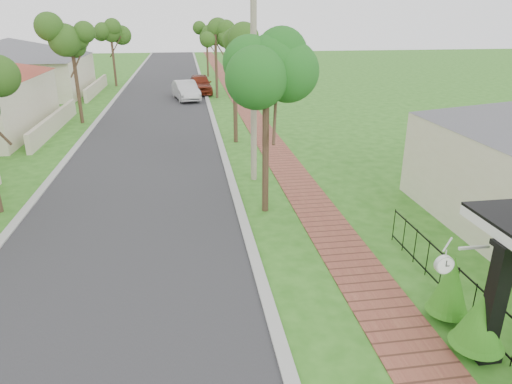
{
  "coord_description": "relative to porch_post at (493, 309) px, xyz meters",
  "views": [
    {
      "loc": [
        -0.96,
        -7.47,
        6.28
      ],
      "look_at": [
        0.88,
        4.72,
        1.5
      ],
      "focal_mm": 32.0,
      "sensor_mm": 36.0,
      "label": 1
    }
  ],
  "objects": [
    {
      "name": "ground",
      "position": [
        -4.55,
        1.0,
        -1.12
      ],
      "size": [
        160.0,
        160.0,
        0.0
      ],
      "primitive_type": "plane",
      "color": "#286217",
      "rests_on": "ground"
    },
    {
      "name": "road",
      "position": [
        -7.55,
        21.0,
        -1.12
      ],
      "size": [
        7.0,
        120.0,
        0.02
      ],
      "primitive_type": "cube",
      "color": "#28282B",
      "rests_on": "ground"
    },
    {
      "name": "kerb_right",
      "position": [
        -3.9,
        21.0,
        -1.12
      ],
      "size": [
        0.3,
        120.0,
        0.1
      ],
      "primitive_type": "cube",
      "color": "#9E9E99",
      "rests_on": "ground"
    },
    {
      "name": "kerb_left",
      "position": [
        -11.2,
        21.0,
        -1.12
      ],
      "size": [
        0.3,
        120.0,
        0.1
      ],
      "primitive_type": "cube",
      "color": "#9E9E99",
      "rests_on": "ground"
    },
    {
      "name": "sidewalk",
      "position": [
        -1.3,
        21.0,
        -1.12
      ],
      "size": [
        1.5,
        120.0,
        0.03
      ],
      "primitive_type": "cube",
      "color": "brown",
      "rests_on": "ground"
    },
    {
      "name": "porch_post",
      "position": [
        0.0,
        0.0,
        0.0
      ],
      "size": [
        0.48,
        0.48,
        2.52
      ],
      "color": "black",
      "rests_on": "ground"
    },
    {
      "name": "picket_fence",
      "position": [
        0.35,
        1.0,
        -0.59
      ],
      "size": [
        0.03,
        8.02,
        1.0
      ],
      "color": "black",
      "rests_on": "ground"
    },
    {
      "name": "street_trees",
      "position": [
        -7.42,
        27.84,
        3.42
      ],
      "size": [
        10.7,
        37.65,
        5.89
      ],
      "color": "#382619",
      "rests_on": "ground"
    },
    {
      "name": "hedge_row",
      "position": [
        -0.1,
        -0.68,
        -0.27
      ],
      "size": [
        0.92,
        4.35,
        2.23
      ],
      "color": "#1B6714",
      "rests_on": "ground"
    },
    {
      "name": "far_house_grey",
      "position": [
        -19.52,
        35.0,
        1.22
      ],
      "size": [
        15.56,
        15.56,
        4.6
      ],
      "color": "beige",
      "rests_on": "ground"
    },
    {
      "name": "parked_car_red",
      "position": [
        -4.31,
        33.44,
        -0.32
      ],
      "size": [
        1.99,
        4.72,
        1.59
      ],
      "primitive_type": "imported",
      "rotation": [
        0.0,
        0.0,
        0.02
      ],
      "color": "maroon",
      "rests_on": "ground"
    },
    {
      "name": "parked_car_white",
      "position": [
        -5.55,
        30.39,
        -0.39
      ],
      "size": [
        2.37,
        4.66,
        1.46
      ],
      "primitive_type": "imported",
      "rotation": [
        0.0,
        0.0,
        0.19
      ],
      "color": "#BCBCBE",
      "rests_on": "ground"
    },
    {
      "name": "near_tree",
      "position": [
        -3.04,
        7.75,
        3.25
      ],
      "size": [
        2.14,
        2.14,
        5.49
      ],
      "color": "#382619",
      "rests_on": "ground"
    },
    {
      "name": "utility_pole",
      "position": [
        -2.96,
        11.0,
        3.52
      ],
      "size": [
        1.2,
        0.24,
        9.16
      ],
      "color": "gray",
      "rests_on": "ground"
    },
    {
      "name": "station_clock",
      "position": [
        -0.85,
        0.4,
        0.83
      ],
      "size": [
        1.04,
        0.13,
        0.52
      ],
      "color": "silver",
      "rests_on": "ground"
    }
  ]
}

